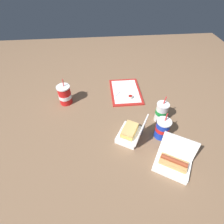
{
  "coord_description": "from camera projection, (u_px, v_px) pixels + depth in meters",
  "views": [
    {
      "loc": [
        -0.88,
        0.1,
        0.96
      ],
      "look_at": [
        0.04,
        0.02,
        0.05
      ],
      "focal_mm": 28.0,
      "sensor_mm": 36.0,
      "label": 1
    }
  ],
  "objects": [
    {
      "name": "clamshell_sandwich_center",
      "position": [
        131.0,
        133.0,
        1.17
      ],
      "size": [
        0.24,
        0.23,
        0.17
      ],
      "color": "white",
      "rests_on": "ground_plane"
    },
    {
      "name": "soda_cup_center",
      "position": [
        161.0,
        112.0,
        1.26
      ],
      "size": [
        0.09,
        0.09,
        0.22
      ],
      "color": "white",
      "rests_on": "ground_plane"
    },
    {
      "name": "soda_cup_corner",
      "position": [
        162.0,
        129.0,
        1.15
      ],
      "size": [
        0.1,
        0.1,
        0.21
      ],
      "color": "#1938B7",
      "rests_on": "ground_plane"
    },
    {
      "name": "clamshell_hotdog_corner",
      "position": [
        173.0,
        163.0,
        1.01
      ],
      "size": [
        0.25,
        0.26,
        0.18
      ],
      "color": "white",
      "rests_on": "ground_plane"
    },
    {
      "name": "napkin_stack",
      "position": [
        133.0,
        95.0,
        1.5
      ],
      "size": [
        0.12,
        0.12,
        0.0
      ],
      "primitive_type": "cube",
      "rotation": [
        0.0,
        0.0,
        -0.18
      ],
      "color": "white",
      "rests_on": "food_tray"
    },
    {
      "name": "ground_plane",
      "position": [
        115.0,
        120.0,
        1.31
      ],
      "size": [
        3.2,
        3.2,
        0.0
      ],
      "primitive_type": "plane",
      "color": "brown"
    },
    {
      "name": "food_tray",
      "position": [
        126.0,
        92.0,
        1.55
      ],
      "size": [
        0.37,
        0.26,
        0.01
      ],
      "color": "red",
      "rests_on": "ground_plane"
    },
    {
      "name": "ketchup_cup",
      "position": [
        130.0,
        97.0,
        1.46
      ],
      "size": [
        0.04,
        0.04,
        0.02
      ],
      "color": "white",
      "rests_on": "food_tray"
    },
    {
      "name": "soda_cup_left",
      "position": [
        65.0,
        95.0,
        1.4
      ],
      "size": [
        0.11,
        0.11,
        0.22
      ],
      "color": "red",
      "rests_on": "ground_plane"
    },
    {
      "name": "plastic_fork",
      "position": [
        117.0,
        94.0,
        1.51
      ],
      "size": [
        0.1,
        0.07,
        0.0
      ],
      "primitive_type": "cube",
      "rotation": [
        0.0,
        0.0,
        -0.59
      ],
      "color": "white",
      "rests_on": "food_tray"
    }
  ]
}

